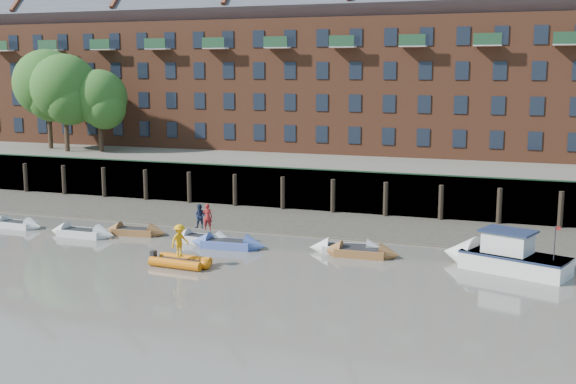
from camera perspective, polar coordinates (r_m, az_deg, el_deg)
The scene contains 19 objects.
ground at distance 35.46m, azimuth -9.50°, elevation -8.01°, with size 220.00×220.00×0.00m, color #656057.
foreshore at distance 51.40m, azimuth 0.25°, elevation -2.34°, with size 110.00×8.00×0.50m, color #3D382F.
mud_band at distance 48.28m, azimuth -1.09°, elevation -3.13°, with size 110.00×1.60×0.10m, color #4C4336.
river_wall at distance 55.19m, azimuth 1.75°, elevation 0.17°, with size 110.00×1.23×3.30m.
bank_terrace at distance 68.14m, azimuth 5.26°, elevation 1.95°, with size 110.00×28.00×3.20m, color #5E594D.
apartment_terrace at distance 68.53m, azimuth 5.62°, elevation 11.40°, with size 80.60×15.56×20.98m.
tree_cluster at distance 70.80m, azimuth -17.24°, elevation 7.86°, with size 11.76×7.74×9.40m.
rowboat_0 at distance 52.81m, azimuth -20.67°, elevation -2.41°, with size 4.21×1.39×1.21m.
rowboat_1 at distance 48.63m, azimuth -15.96°, elevation -3.13°, with size 4.73×1.42×1.37m.
rowboat_2 at distance 48.32m, azimuth -11.99°, elevation -3.06°, with size 4.41×1.68×1.25m.
rowboat_3 at distance 45.50m, azimuth -6.72°, elevation -3.71°, with size 4.34×1.51×1.24m.
rowboat_4 at distance 43.99m, azimuth -4.78°, elevation -4.11°, with size 4.86×1.67×1.39m.
rowboat_5 at distance 42.88m, azimuth 4.72°, elevation -4.49°, with size 4.68×2.04×1.31m.
rowboat_6 at distance 42.08m, azimuth 5.75°, elevation -4.77°, with size 4.58×1.48×1.32m.
rib_tender at distance 40.22m, azimuth -8.33°, elevation -5.47°, with size 3.50×1.83×0.60m.
motor_launch at distance 40.81m, azimuth 16.01°, elevation -4.85°, with size 7.28×4.44×2.86m.
person_rower_a at distance 45.04m, azimuth -6.38°, elevation -1.95°, with size 0.61×0.40×1.67m, color maroon.
person_rower_b at distance 45.44m, azimuth -6.96°, elevation -1.93°, with size 0.76×0.59×1.56m, color #19233F.
person_rib_crew at distance 39.91m, azimuth -8.55°, elevation -3.81°, with size 1.17×0.67×1.81m, color orange.
Camera 1 is at (16.60, -29.46, 10.68)m, focal length 45.00 mm.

